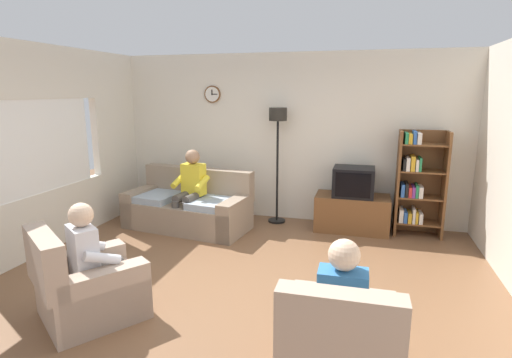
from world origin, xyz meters
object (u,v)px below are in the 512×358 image
at_px(bookshelf, 417,183).
at_px(person_in_left_armchair, 94,255).
at_px(person_in_right_armchair, 342,303).
at_px(person_on_couch, 190,186).
at_px(tv_stand, 352,213).
at_px(armchair_near_bookshelf, 339,349).
at_px(couch, 189,208).
at_px(armchair_near_window, 87,288).
at_px(floor_lamp, 278,133).
at_px(tv, 353,182).

relative_size(bookshelf, person_in_left_armchair, 1.38).
bearing_deg(person_in_right_armchair, person_on_couch, 131.63).
distance_m(tv_stand, bookshelf, 1.04).
distance_m(armchair_near_bookshelf, person_on_couch, 3.75).
bearing_deg(person_in_left_armchair, couch, 95.17).
bearing_deg(bookshelf, armchair_near_window, -134.55).
bearing_deg(tv_stand, couch, -167.73).
bearing_deg(floor_lamp, tv, -5.88).
distance_m(tv_stand, armchair_near_window, 3.92).
bearing_deg(armchair_near_window, couch, 93.90).
bearing_deg(floor_lamp, person_in_right_armchair, -70.27).
height_order(tv, bookshelf, bookshelf).
xyz_separation_m(armchair_near_window, armchair_near_bookshelf, (2.34, -0.30, 0.00)).
distance_m(bookshelf, armchair_near_bookshelf, 3.68).
xyz_separation_m(tv, armchair_near_bookshelf, (0.05, -3.45, -0.48)).
xyz_separation_m(bookshelf, person_on_couch, (-3.28, -0.72, -0.09)).
bearing_deg(tv_stand, person_in_right_armchair, -89.14).
relative_size(armchair_near_bookshelf, person_in_left_armchair, 0.80).
relative_size(couch, floor_lamp, 1.08).
distance_m(couch, person_on_couch, 0.41).
xyz_separation_m(tv, person_in_left_armchair, (-2.24, -3.08, -0.16)).
height_order(couch, armchair_near_window, same).
relative_size(armchair_near_window, person_on_couch, 0.95).
height_order(couch, person_in_right_armchair, person_in_right_armchair).
height_order(person_in_left_armchair, person_in_right_armchair, same).
xyz_separation_m(floor_lamp, armchair_near_bookshelf, (1.25, -3.57, -1.16)).
bearing_deg(floor_lamp, person_on_couch, -147.79).
relative_size(tv_stand, bookshelf, 0.71).
distance_m(floor_lamp, armchair_near_bookshelf, 3.96).
xyz_separation_m(couch, floor_lamp, (1.27, 0.64, 1.14)).
xyz_separation_m(floor_lamp, armchair_near_window, (-1.09, -3.27, -1.16)).
relative_size(armchair_near_bookshelf, person_in_right_armchair, 0.80).
distance_m(tv, person_on_couch, 2.46).
distance_m(couch, armchair_near_window, 2.64).
xyz_separation_m(couch, bookshelf, (3.37, 0.61, 0.47)).
height_order(bookshelf, armchair_near_window, bookshelf).
relative_size(couch, armchair_near_bookshelf, 2.22).
bearing_deg(person_in_right_armchair, armchair_near_bookshelf, -89.14).
bearing_deg(person_in_right_armchair, floor_lamp, 109.73).
bearing_deg(person_in_left_armchair, person_in_right_armchair, -7.03).
bearing_deg(armchair_near_bookshelf, bookshelf, 76.54).
relative_size(armchair_near_bookshelf, person_on_couch, 0.73).
bearing_deg(person_in_left_armchair, tv, 53.95).
xyz_separation_m(couch, person_in_right_armchair, (2.52, -2.85, 0.29)).
bearing_deg(person_on_couch, tv, 14.64).
xyz_separation_m(bookshelf, armchair_near_bookshelf, (-0.85, -3.54, -0.50)).
relative_size(tv, floor_lamp, 0.32).
relative_size(tv, person_in_right_armchair, 0.54).
distance_m(floor_lamp, person_on_couch, 1.59).
xyz_separation_m(tv, person_on_couch, (-2.38, -0.62, -0.07)).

